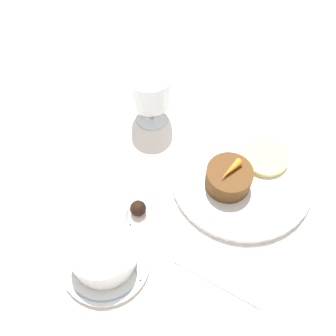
{
  "coord_description": "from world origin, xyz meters",
  "views": [
    {
      "loc": [
        -0.33,
        -0.07,
        0.57
      ],
      "look_at": [
        -0.04,
        0.08,
        0.04
      ],
      "focal_mm": 42.0,
      "sensor_mm": 36.0,
      "label": 1
    }
  ],
  "objects_px": {
    "dinner_plate": "(241,175)",
    "fork": "(189,267)",
    "coffee_cup": "(103,251)",
    "wine_glass": "(150,91)",
    "dessert_cake": "(229,178)"
  },
  "relations": [
    {
      "from": "fork",
      "to": "dessert_cake",
      "type": "height_order",
      "value": "dessert_cake"
    },
    {
      "from": "dinner_plate",
      "to": "wine_glass",
      "type": "xyz_separation_m",
      "value": [
        0.04,
        0.19,
        0.06
      ]
    },
    {
      "from": "dinner_plate",
      "to": "fork",
      "type": "distance_m",
      "value": 0.18
    },
    {
      "from": "wine_glass",
      "to": "fork",
      "type": "height_order",
      "value": "wine_glass"
    },
    {
      "from": "coffee_cup",
      "to": "fork",
      "type": "height_order",
      "value": "coffee_cup"
    },
    {
      "from": "dinner_plate",
      "to": "coffee_cup",
      "type": "relative_size",
      "value": 1.93
    },
    {
      "from": "coffee_cup",
      "to": "dessert_cake",
      "type": "distance_m",
      "value": 0.22
    },
    {
      "from": "coffee_cup",
      "to": "dinner_plate",
      "type": "bearing_deg",
      "value": -29.51
    },
    {
      "from": "coffee_cup",
      "to": "dessert_cake",
      "type": "xyz_separation_m",
      "value": [
        0.19,
        -0.11,
        -0.0
      ]
    },
    {
      "from": "coffee_cup",
      "to": "dessert_cake",
      "type": "bearing_deg",
      "value": -29.9
    },
    {
      "from": "dessert_cake",
      "to": "dinner_plate",
      "type": "bearing_deg",
      "value": -26.86
    },
    {
      "from": "coffee_cup",
      "to": "wine_glass",
      "type": "xyz_separation_m",
      "value": [
        0.27,
        0.07,
        0.03
      ]
    },
    {
      "from": "fork",
      "to": "dessert_cake",
      "type": "relative_size",
      "value": 2.54
    },
    {
      "from": "dinner_plate",
      "to": "coffee_cup",
      "type": "distance_m",
      "value": 0.26
    },
    {
      "from": "dessert_cake",
      "to": "fork",
      "type": "bearing_deg",
      "value": -178.55
    }
  ]
}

